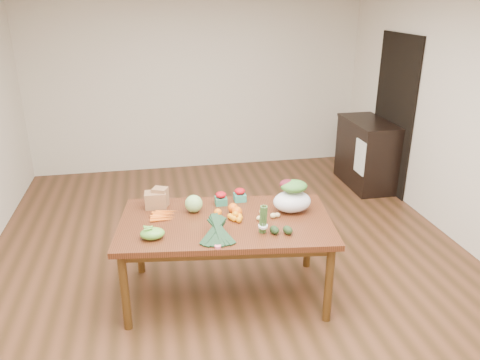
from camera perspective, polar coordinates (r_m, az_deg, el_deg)
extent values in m
plane|color=brown|center=(4.83, -0.79, -10.19)|extent=(6.00, 6.00, 0.00)
cube|color=beige|center=(7.18, -5.26, 11.96)|extent=(5.00, 0.02, 2.70)
cube|color=beige|center=(5.31, 26.91, 6.25)|extent=(0.02, 6.00, 2.70)
cube|color=#552613|center=(4.21, -1.70, -9.49)|extent=(1.92, 1.23, 0.75)
cube|color=black|center=(6.66, 18.19, 7.58)|extent=(0.02, 1.00, 2.10)
cube|color=black|center=(6.82, 15.11, 3.15)|extent=(0.52, 1.02, 0.94)
cube|color=white|center=(6.39, 14.41, 2.72)|extent=(0.02, 0.28, 0.45)
sphere|color=#7EAF65|center=(4.16, -5.66, -2.90)|extent=(0.16, 0.16, 0.16)
sphere|color=#FB5C0F|center=(4.08, -2.72, -3.98)|extent=(0.07, 0.07, 0.07)
sphere|color=#F9590F|center=(4.14, -0.86, -3.43)|extent=(0.09, 0.09, 0.09)
sphere|color=#EC530E|center=(4.07, -0.38, -3.87)|extent=(0.09, 0.09, 0.09)
ellipsoid|color=#5B9D35|center=(3.78, -10.63, -6.43)|extent=(0.20, 0.15, 0.09)
ellipsoid|color=#DBC97E|center=(4.01, 2.36, -4.67)|extent=(0.05, 0.04, 0.04)
ellipsoid|color=tan|center=(3.98, 2.95, -4.89)|extent=(0.05, 0.04, 0.04)
ellipsoid|color=#D0BA78|center=(4.06, 4.08, -4.34)|extent=(0.06, 0.05, 0.05)
ellipsoid|color=tan|center=(4.12, 2.73, -3.91)|extent=(0.06, 0.05, 0.05)
ellipsoid|color=tan|center=(4.08, 4.56, -4.29)|extent=(0.05, 0.04, 0.04)
ellipsoid|color=black|center=(3.80, 4.21, -6.09)|extent=(0.09, 0.11, 0.07)
ellipsoid|color=black|center=(3.81, 5.83, -6.09)|extent=(0.09, 0.12, 0.07)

